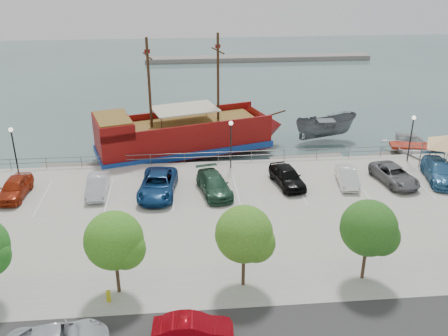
{
  "coord_description": "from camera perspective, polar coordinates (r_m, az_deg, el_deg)",
  "views": [
    {
      "loc": [
        -4.21,
        -33.13,
        17.77
      ],
      "look_at": [
        -1.0,
        2.0,
        2.0
      ],
      "focal_mm": 40.0,
      "sensor_mm": 36.0,
      "label": 1
    }
  ],
  "objects": [
    {
      "name": "ground",
      "position": [
        38.31,
        1.77,
        -5.26
      ],
      "size": [
        160.0,
        160.0,
        0.0
      ],
      "primitive_type": "plane",
      "color": "#395653"
    },
    {
      "name": "sidewalk",
      "position": [
        29.46,
        4.17,
        -13.05
      ],
      "size": [
        100.0,
        4.0,
        0.05
      ],
      "primitive_type": "cube",
      "color": "#9B9A90",
      "rests_on": "land_slab"
    },
    {
      "name": "seawall_railing",
      "position": [
        44.62,
        0.6,
        1.35
      ],
      "size": [
        50.0,
        0.06,
        1.0
      ],
      "color": "#616161",
      "rests_on": "land_slab"
    },
    {
      "name": "far_shore",
      "position": [
        91.14,
        3.95,
        12.4
      ],
      "size": [
        40.0,
        3.0,
        0.8
      ],
      "primitive_type": "cube",
      "color": "gray",
      "rests_on": "ground"
    },
    {
      "name": "pirate_ship",
      "position": [
        48.44,
        -3.06,
        3.82
      ],
      "size": [
        19.5,
        10.17,
        12.07
      ],
      "rotation": [
        0.0,
        0.0,
        0.28
      ],
      "color": "maroon",
      "rests_on": "ground"
    },
    {
      "name": "patrol_boat",
      "position": [
        53.11,
        11.52,
        4.37
      ],
      "size": [
        6.98,
        3.5,
        2.58
      ],
      "primitive_type": "imported",
      "rotation": [
        0.0,
        0.0,
        1.72
      ],
      "color": "#5A5D62",
      "rests_on": "ground"
    },
    {
      "name": "speedboat",
      "position": [
        51.5,
        20.61,
        1.97
      ],
      "size": [
        6.37,
        7.91,
        1.45
      ],
      "primitive_type": "imported",
      "rotation": [
        0.0,
        0.0,
        -0.21
      ],
      "color": "silver",
      "rests_on": "ground"
    },
    {
      "name": "dock_west",
      "position": [
        47.19,
        -16.34,
        -0.13
      ],
      "size": [
        6.84,
        2.3,
        0.39
      ],
      "primitive_type": "cube",
      "rotation": [
        0.0,
        0.0,
        -0.06
      ],
      "color": "slate",
      "rests_on": "ground"
    },
    {
      "name": "dock_mid",
      "position": [
        47.71,
        9.55,
        0.83
      ],
      "size": [
        7.18,
        2.44,
        0.4
      ],
      "primitive_type": "cube",
      "rotation": [
        0.0,
        0.0,
        0.06
      ],
      "color": "gray",
      "rests_on": "ground"
    },
    {
      "name": "dock_east",
      "position": [
        50.48,
        18.92,
        1.16
      ],
      "size": [
        8.06,
        4.39,
        0.44
      ],
      "primitive_type": "cube",
      "rotation": [
        0.0,
        0.0,
        0.3
      ],
      "color": "#69655C",
      "rests_on": "ground"
    },
    {
      "name": "street_sedan",
      "position": [
        25.6,
        -3.58,
        -17.92
      ],
      "size": [
        4.04,
        1.58,
        1.31
      ],
      "primitive_type": "imported",
      "rotation": [
        0.0,
        0.0,
        1.52
      ],
      "color": "#8E030C",
      "rests_on": "street"
    },
    {
      "name": "fire_hydrant",
      "position": [
        28.6,
        -13.08,
        -14.01
      ],
      "size": [
        0.27,
        0.27,
        0.77
      ],
      "rotation": [
        0.0,
        0.0,
        -0.29
      ],
      "color": "gold",
      "rests_on": "sidewalk"
    },
    {
      "name": "lamp_post_left",
      "position": [
        44.51,
        -22.95,
        2.65
      ],
      "size": [
        0.36,
        0.36,
        4.28
      ],
      "color": "black",
      "rests_on": "land_slab"
    },
    {
      "name": "lamp_post_mid",
      "position": [
        42.53,
        0.79,
        3.67
      ],
      "size": [
        0.36,
        0.36,
        4.28
      ],
      "color": "black",
      "rests_on": "land_slab"
    },
    {
      "name": "lamp_post_right",
      "position": [
        46.89,
        20.68,
        4.06
      ],
      "size": [
        0.36,
        0.36,
        4.28
      ],
      "color": "black",
      "rests_on": "land_slab"
    },
    {
      "name": "tree_c",
      "position": [
        27.47,
        -12.16,
        -8.32
      ],
      "size": [
        3.3,
        3.2,
        5.0
      ],
      "color": "#473321",
      "rests_on": "sidewalk"
    },
    {
      "name": "tree_d",
      "position": [
        27.43,
        2.62,
        -7.79
      ],
      "size": [
        3.3,
        3.2,
        5.0
      ],
      "color": "#473321",
      "rests_on": "sidewalk"
    },
    {
      "name": "tree_e",
      "position": [
        29.13,
        16.5,
        -6.81
      ],
      "size": [
        3.3,
        3.2,
        5.0
      ],
      "color": "#473321",
      "rests_on": "sidewalk"
    },
    {
      "name": "parked_car_a",
      "position": [
        41.59,
        -22.8,
        -2.08
      ],
      "size": [
        2.08,
        4.55,
        1.51
      ],
      "primitive_type": "imported",
      "rotation": [
        0.0,
        0.0,
        -0.07
      ],
      "color": "#9B280E",
      "rests_on": "land_slab"
    },
    {
      "name": "parked_car_b",
      "position": [
        40.03,
        -14.28,
        -1.96
      ],
      "size": [
        1.58,
        4.26,
        1.39
      ],
      "primitive_type": "imported",
      "rotation": [
        0.0,
        0.0,
        0.03
      ],
      "color": "silver",
      "rests_on": "land_slab"
    },
    {
      "name": "parked_car_c",
      "position": [
        39.06,
        -7.58,
        -1.89
      ],
      "size": [
        3.25,
        6.04,
        1.61
      ],
      "primitive_type": "imported",
      "rotation": [
        0.0,
        0.0,
        -0.1
      ],
      "color": "navy",
      "rests_on": "land_slab"
    },
    {
      "name": "parked_car_d",
      "position": [
        38.92,
        -1.14,
        -1.89
      ],
      "size": [
        3.01,
        5.34,
        1.46
      ],
      "primitive_type": "imported",
      "rotation": [
        0.0,
        0.0,
        0.2
      ],
      "color": "#204630",
      "rests_on": "land_slab"
    },
    {
      "name": "parked_car_e",
      "position": [
        40.47,
        7.23,
        -0.94
      ],
      "size": [
        2.67,
        4.86,
        1.57
      ],
      "primitive_type": "imported",
      "rotation": [
        0.0,
        0.0,
        0.19
      ],
      "color": "black",
      "rests_on": "land_slab"
    },
    {
      "name": "parked_car_f",
      "position": [
        41.58,
        13.92,
        -0.96
      ],
      "size": [
        1.91,
        4.17,
        1.32
      ],
      "primitive_type": "imported",
      "rotation": [
        0.0,
        0.0,
        -0.13
      ],
      "color": "white",
      "rests_on": "land_slab"
    },
    {
      "name": "parked_car_g",
      "position": [
        42.92,
        18.89,
        -0.75
      ],
      "size": [
        3.1,
        5.27,
        1.37
      ],
      "primitive_type": "imported",
      "rotation": [
        0.0,
        0.0,
        0.17
      ],
      "color": "slate",
      "rests_on": "land_slab"
    },
    {
      "name": "parked_car_h",
      "position": [
        44.68,
        23.46,
        -0.37
      ],
      "size": [
        3.18,
        5.71,
        1.56
      ],
      "primitive_type": "imported",
      "rotation": [
        0.0,
        0.0,
        -0.19
      ],
      "color": "#2E6698",
      "rests_on": "land_slab"
    }
  ]
}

